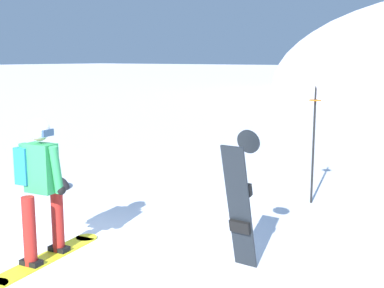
{
  "coord_description": "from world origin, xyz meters",
  "views": [
    {
      "loc": [
        4.61,
        -3.92,
        2.41
      ],
      "look_at": [
        -0.04,
        2.77,
        1.0
      ],
      "focal_mm": 46.83,
      "sensor_mm": 36.0,
      "label": 1
    }
  ],
  "objects": [
    {
      "name": "rock_dark",
      "position": [
        -2.72,
        2.03,
        0.0
      ],
      "size": [
        0.7,
        0.59,
        0.49
      ],
      "color": "#282628",
      "rests_on": "ground"
    },
    {
      "name": "snowboarder_main",
      "position": [
        -0.14,
        -0.24,
        0.92
      ],
      "size": [
        0.64,
        1.82,
        1.71
      ],
      "color": "yellow",
      "rests_on": "ground"
    },
    {
      "name": "spare_snowboard",
      "position": [
        1.95,
        0.86,
        0.82
      ],
      "size": [
        0.28,
        0.43,
        1.62
      ],
      "color": "black",
      "rests_on": "ground"
    },
    {
      "name": "piste_marker_near",
      "position": [
        1.61,
        3.89,
        1.13
      ],
      "size": [
        0.2,
        0.2,
        1.99
      ],
      "color": "black",
      "rests_on": "ground"
    },
    {
      "name": "ground_plane",
      "position": [
        0.0,
        0.0,
        0.0
      ],
      "size": [
        300.0,
        300.0,
        0.0
      ],
      "primitive_type": "plane",
      "color": "white"
    }
  ]
}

